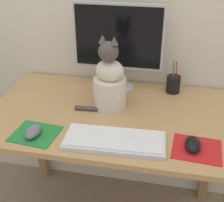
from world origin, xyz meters
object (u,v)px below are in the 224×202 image
object	(u,v)px
monitor	(118,43)
computer_mouse_right	(193,144)
computer_mouse_left	(33,131)
keyboard	(115,140)
cat	(109,82)
pen_cup	(173,84)

from	to	relation	value
monitor	computer_mouse_right	bearing A→B (deg)	-50.30
computer_mouse_left	computer_mouse_right	distance (m)	0.64
keyboard	computer_mouse_left	world-z (taller)	computer_mouse_left
computer_mouse_right	cat	world-z (taller)	cat
computer_mouse_right	cat	bearing A→B (deg)	146.04
keyboard	cat	xyz separation A→B (m)	(-0.08, 0.28, 0.12)
cat	keyboard	bearing A→B (deg)	-58.60
monitor	keyboard	distance (m)	0.54
monitor	pen_cup	size ratio (longest dim) A/B	2.58
keyboard	pen_cup	world-z (taller)	pen_cup
keyboard	computer_mouse_left	bearing A→B (deg)	-178.71
keyboard	computer_mouse_left	size ratio (longest dim) A/B	4.13
computer_mouse_left	cat	xyz separation A→B (m)	(0.26, 0.30, 0.11)
cat	pen_cup	distance (m)	0.37
keyboard	cat	distance (m)	0.31
computer_mouse_left	cat	world-z (taller)	cat
keyboard	pen_cup	xyz separation A→B (m)	(0.21, 0.49, 0.03)
computer_mouse_right	pen_cup	world-z (taller)	pen_cup
keyboard	computer_mouse_left	distance (m)	0.34
keyboard	pen_cup	size ratio (longest dim) A/B	2.35
computer_mouse_left	computer_mouse_right	bearing A→B (deg)	3.81
cat	computer_mouse_left	bearing A→B (deg)	-115.10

